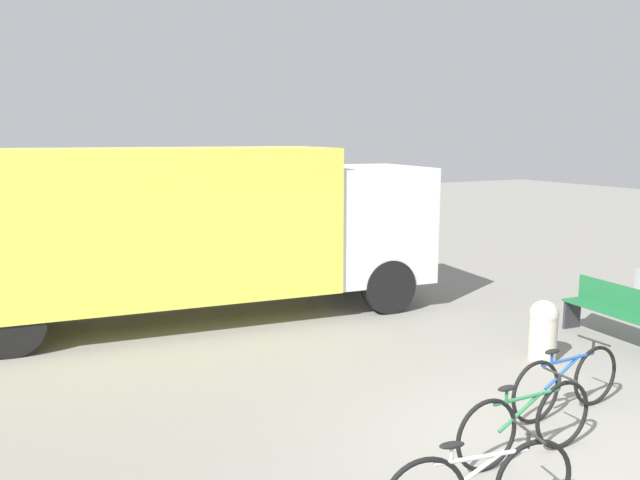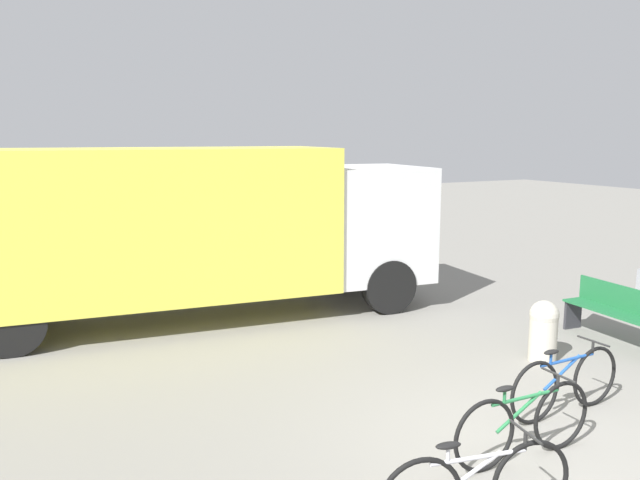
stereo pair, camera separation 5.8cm
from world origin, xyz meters
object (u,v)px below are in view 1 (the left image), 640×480
bicycle_middle (526,423)px  bollard_near_bench (543,328)px  delivery_truck (183,225)px  bicycle_far (566,382)px  park_bench (620,311)px

bicycle_middle → bollard_near_bench: bollard_near_bench is taller
bicycle_middle → delivery_truck: bearing=106.0°
delivery_truck → bicycle_far: size_ratio=5.16×
park_bench → bollard_near_bench: 1.64m
delivery_truck → bicycle_middle: size_ratio=5.16×
delivery_truck → bollard_near_bench: size_ratio=10.07×
park_bench → bicycle_far: size_ratio=1.10×
park_bench → bollard_near_bench: size_ratio=2.14×
park_bench → bicycle_middle: (-3.97, -1.95, -0.12)m
bollard_near_bench → bicycle_middle: bearing=-140.0°
bicycle_middle → bicycle_far: same height
bicycle_far → bollard_near_bench: (1.12, 1.40, 0.09)m
delivery_truck → bicycle_far: delivery_truck is taller
bicycle_far → bicycle_middle: bearing=-156.7°
bicycle_far → park_bench: bearing=25.5°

